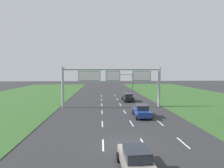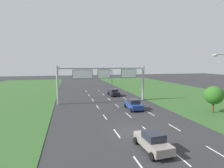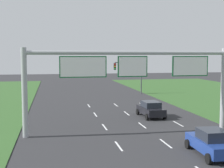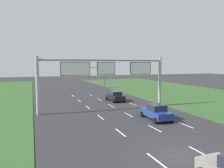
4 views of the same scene
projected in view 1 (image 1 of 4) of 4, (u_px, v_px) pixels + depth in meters
name	position (u px, v px, depth m)	size (l,w,h in m)	color
ground_plane	(124.00, 144.00, 14.91)	(200.00, 200.00, 0.00)	#2D2D30
lane_dashes_inner_left	(102.00, 124.00, 20.77)	(0.14, 50.40, 0.01)	white
lane_dashes_inner_right	(131.00, 123.00, 21.00)	(0.14, 50.40, 0.01)	white
lane_dashes_slip	(160.00, 123.00, 21.23)	(0.14, 50.40, 0.01)	white
car_near_red	(136.00, 161.00, 10.64)	(2.13, 4.11, 1.62)	gray
car_lead_silver	(142.00, 111.00, 23.95)	(2.23, 4.30, 1.69)	navy
car_mid_lane	(128.00, 97.00, 36.63)	(2.23, 4.16, 1.63)	black
sign_gantry	(112.00, 79.00, 30.18)	(17.24, 0.44, 7.00)	#9EA0A5
traffic_light_mast	(127.00, 79.00, 55.65)	(4.76, 0.49, 5.60)	#47494F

